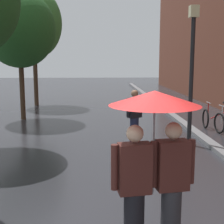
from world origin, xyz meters
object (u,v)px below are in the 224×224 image
couple_under_umbrella (154,148)px  pedestrian_walking_midground (134,116)px  street_tree_2 (19,29)px  street_tree_3 (34,23)px  parked_bicycle_6 (220,118)px  street_lamp_post (192,65)px

couple_under_umbrella → pedestrian_walking_midground: bearing=85.9°
street_tree_2 → street_tree_3: size_ratio=0.84×
street_tree_3 → parked_bicycle_6: 10.63m
street_tree_3 → couple_under_umbrella: 14.46m
street_tree_3 → pedestrian_walking_midground: (4.38, -8.15, -3.50)m
couple_under_umbrella → pedestrian_walking_midground: (0.39, 5.44, -0.59)m
pedestrian_walking_midground → street_tree_2: bearing=135.7°
pedestrian_walking_midground → street_lamp_post: bearing=-8.5°
street_tree_2 → parked_bicycle_6: 8.44m
street_tree_2 → street_tree_3: 4.14m
street_tree_3 → street_lamp_post: 10.48m
street_tree_2 → street_lamp_post: size_ratio=1.32×
street_tree_3 → pedestrian_walking_midground: 9.89m
street_tree_2 → pedestrian_walking_midground: 6.48m
street_tree_2 → couple_under_umbrella: street_tree_2 is taller
street_tree_2 → couple_under_umbrella: size_ratio=2.47×
street_tree_3 → couple_under_umbrella: street_tree_3 is taller
street_lamp_post → pedestrian_walking_midground: (-1.58, 0.24, -1.50)m
couple_under_umbrella → pedestrian_walking_midground: 5.49m
street_lamp_post → street_tree_3: bearing=125.4°
couple_under_umbrella → street_tree_2: bearing=111.7°
street_tree_2 → parked_bicycle_6: street_tree_2 is taller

